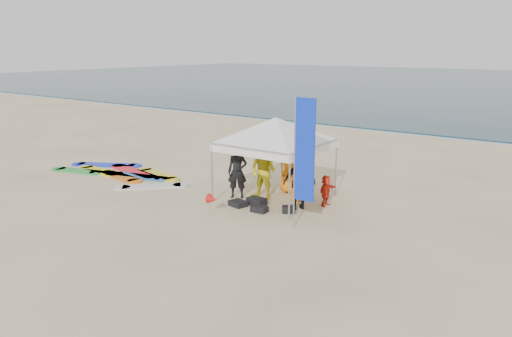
{
  "coord_description": "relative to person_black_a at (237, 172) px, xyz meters",
  "views": [
    {
      "loc": [
        9.05,
        -8.89,
        4.68
      ],
      "look_at": [
        0.77,
        2.6,
        1.2
      ],
      "focal_mm": 35.0,
      "sensor_mm": 36.0,
      "label": 1
    }
  ],
  "objects": [
    {
      "name": "person_orange_a",
      "position": [
        1.71,
        0.82,
        0.08
      ],
      "size": [
        1.22,
        0.74,
        1.85
      ],
      "primitive_type": "imported",
      "rotation": [
        0.0,
        0.0,
        3.18
      ],
      "color": "orange",
      "rests_on": "ground"
    },
    {
      "name": "person_black_a",
      "position": [
        0.0,
        0.0,
        0.0
      ],
      "size": [
        0.74,
        0.66,
        1.69
      ],
      "primitive_type": "imported",
      "rotation": [
        0.0,
        0.0,
        0.54
      ],
      "color": "black",
      "rests_on": "ground"
    },
    {
      "name": "shoreline_foam",
      "position": [
        0.31,
        15.11,
        -0.84
      ],
      "size": [
        160.0,
        1.2,
        0.01
      ],
      "primitive_type": "cube",
      "color": "silver",
      "rests_on": "ground"
    },
    {
      "name": "person_black_b",
      "position": [
        2.17,
        0.16,
        -0.03
      ],
      "size": [
        0.97,
        0.96,
        1.64
      ],
      "primitive_type": "imported",
      "rotation": [
        0.0,
        0.0,
        3.91
      ],
      "color": "black",
      "rests_on": "ground"
    },
    {
      "name": "canopy_tent",
      "position": [
        1.08,
        0.52,
        1.73
      ],
      "size": [
        3.92,
        3.92,
        2.96
      ],
      "color": "#A5A5A8",
      "rests_on": "ground"
    },
    {
      "name": "person_yellow",
      "position": [
        0.73,
        0.37,
        0.05
      ],
      "size": [
        0.9,
        0.72,
        1.8
      ],
      "primitive_type": "imported",
      "rotation": [
        0.0,
        0.0,
        0.04
      ],
      "color": "yellow",
      "rests_on": "ground"
    },
    {
      "name": "person_orange_b",
      "position": [
        1.05,
        1.43,
        0.03
      ],
      "size": [
        0.9,
        0.63,
        1.74
      ],
      "primitive_type": "imported",
      "rotation": [
        0.0,
        0.0,
        3.05
      ],
      "color": "orange",
      "rests_on": "ground"
    },
    {
      "name": "gear_pile",
      "position": [
        1.12,
        -0.5,
        -0.75
      ],
      "size": [
        2.08,
        0.87,
        0.22
      ],
      "color": "black",
      "rests_on": "ground"
    },
    {
      "name": "surfboard_spread",
      "position": [
        -5.28,
        -0.21,
        -0.81
      ],
      "size": [
        5.9,
        2.83,
        0.07
      ],
      "color": "silver",
      "rests_on": "ground"
    },
    {
      "name": "feather_flag",
      "position": [
        3.15,
        -1.31,
        1.25
      ],
      "size": [
        0.6,
        0.04,
        3.56
      ],
      "color": "#A5A5A8",
      "rests_on": "ground"
    },
    {
      "name": "person_seated",
      "position": [
        2.67,
        0.89,
        -0.37
      ],
      "size": [
        0.28,
        0.88,
        0.95
      ],
      "primitive_type": "imported",
      "rotation": [
        0.0,
        0.0,
        1.57
      ],
      "color": "red",
      "rests_on": "ground"
    },
    {
      "name": "marker_pennant",
      "position": [
        0.52,
        -1.83,
        -0.35
      ],
      "size": [
        0.28,
        0.28,
        0.64
      ],
      "color": "#A5A5A8",
      "rests_on": "ground"
    },
    {
      "name": "ground",
      "position": [
        0.31,
        -3.09,
        -0.84
      ],
      "size": [
        120.0,
        120.0,
        0.0
      ],
      "primitive_type": "plane",
      "color": "beige",
      "rests_on": "ground"
    }
  ]
}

